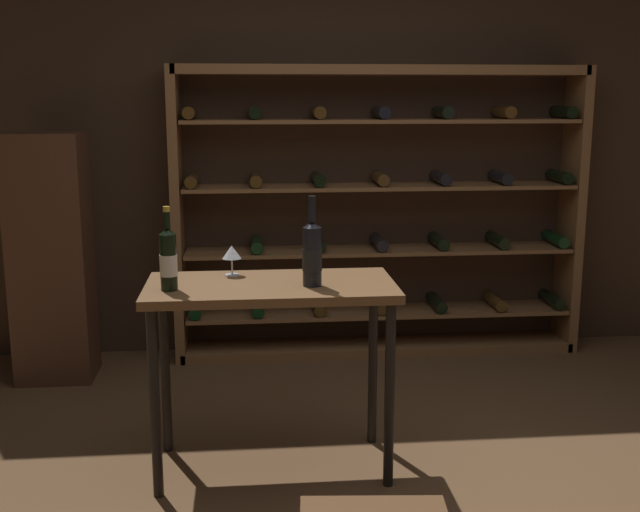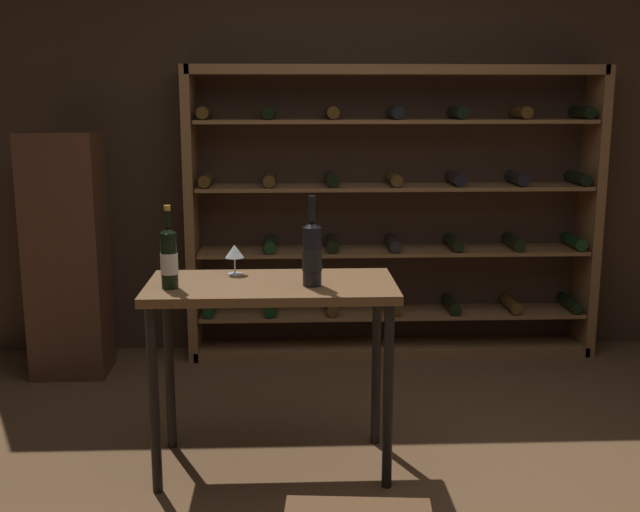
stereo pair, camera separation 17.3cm
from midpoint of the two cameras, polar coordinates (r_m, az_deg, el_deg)
ground_plane at (r=3.43m, az=2.71°, el=-17.64°), size 10.35×10.35×0.00m
back_wall at (r=5.15m, az=-0.60°, el=9.55°), size 4.83×0.10×2.98m
wine_rack at (r=5.04m, az=3.47°, el=3.08°), size 2.64×0.32×1.86m
tasting_table at (r=3.45m, az=-5.05°, el=-3.83°), size 1.09×0.54×0.87m
display_cabinet at (r=4.88m, az=-20.06°, el=-0.17°), size 0.44×0.36×1.47m
wine_bottle_red_label at (r=3.34m, az=-12.52°, el=-0.24°), size 0.07×0.07×0.36m
wine_bottle_gold_foil at (r=3.34m, az=-2.06°, el=0.19°), size 0.09×0.09×0.39m
wine_glass_stemmed_center at (r=3.57m, az=-7.87°, el=0.18°), size 0.09×0.09×0.14m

